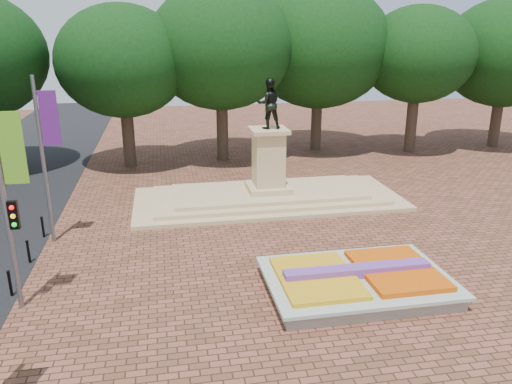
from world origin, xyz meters
TOP-DOWN VIEW (x-y plane):
  - ground at (0.00, 0.00)m, footprint 90.00×90.00m
  - flower_bed at (1.03, -2.00)m, footprint 6.30×4.30m
  - monument at (0.00, 8.00)m, footprint 14.00×6.00m
  - tree_row_back at (2.33, 18.00)m, footprint 44.80×8.80m
  - banner_poles at (-10.08, -1.31)m, footprint 0.88×11.17m

SIDE VIEW (x-z plane):
  - ground at x=0.00m, z-range 0.00..0.00m
  - flower_bed at x=1.03m, z-range -0.08..0.83m
  - monument at x=0.00m, z-range -2.32..4.09m
  - banner_poles at x=-10.08m, z-range 0.38..7.38m
  - tree_row_back at x=2.33m, z-range 1.46..11.89m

